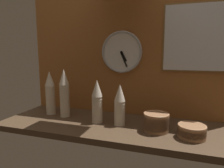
{
  "coord_description": "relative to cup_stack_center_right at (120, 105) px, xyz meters",
  "views": [
    {
      "loc": [
        0.39,
        -1.27,
        0.49
      ],
      "look_at": [
        -0.03,
        0.04,
        0.27
      ],
      "focal_mm": 32.0,
      "sensor_mm": 36.0,
      "label": 1
    }
  ],
  "objects": [
    {
      "name": "wall_tiled_back",
      "position": [
        -0.04,
        0.27,
        0.38
      ],
      "size": [
        1.6,
        0.03,
        1.05
      ],
      "color": "#A3602D",
      "rests_on": "ground_plane"
    },
    {
      "name": "menu_board",
      "position": [
        0.46,
        0.25,
        0.45
      ],
      "size": [
        0.43,
        0.01,
        0.47
      ],
      "color": "olive"
    },
    {
      "name": "cup_stack_center_right",
      "position": [
        0.0,
        0.0,
        0.0
      ],
      "size": [
        0.08,
        0.08,
        0.28
      ],
      "color": "beige",
      "rests_on": "ground_plane"
    },
    {
      "name": "ground_plane",
      "position": [
        -0.04,
        0.01,
        -0.16
      ],
      "size": [
        1.6,
        0.56,
        0.04
      ],
      "primitive_type": "cube",
      "color": "#4C3826"
    },
    {
      "name": "bowl_stack_far_right",
      "position": [
        0.45,
        -0.08,
        -0.1
      ],
      "size": [
        0.16,
        0.16,
        0.08
      ],
      "color": "#996B47",
      "rests_on": "ground_plane"
    },
    {
      "name": "cup_stack_far_left",
      "position": [
        -0.6,
        0.07,
        0.03
      ],
      "size": [
        0.08,
        0.08,
        0.34
      ],
      "color": "beige",
      "rests_on": "ground_plane"
    },
    {
      "name": "cup_stack_left",
      "position": [
        -0.45,
        0.05,
        0.04
      ],
      "size": [
        0.08,
        0.08,
        0.36
      ],
      "color": "beige",
      "rests_on": "ground_plane"
    },
    {
      "name": "cup_stack_center",
      "position": [
        -0.16,
        0.0,
        0.01
      ],
      "size": [
        0.08,
        0.08,
        0.3
      ],
      "color": "beige",
      "rests_on": "ground_plane"
    },
    {
      "name": "bowl_stack_right",
      "position": [
        0.25,
        -0.03,
        -0.08
      ],
      "size": [
        0.16,
        0.16,
        0.11
      ],
      "color": "#996B47",
      "rests_on": "ground_plane"
    },
    {
      "name": "wall_clock",
      "position": [
        -0.06,
        0.24,
        0.35
      ],
      "size": [
        0.32,
        0.03,
        0.32
      ],
      "color": "white"
    }
  ]
}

